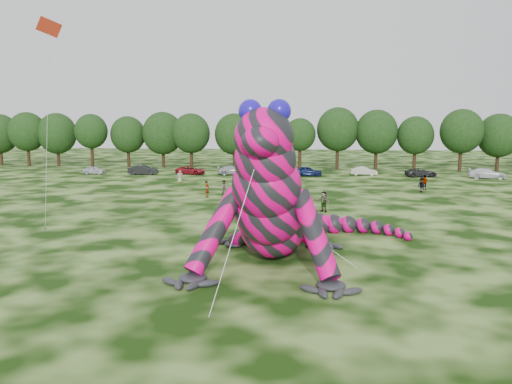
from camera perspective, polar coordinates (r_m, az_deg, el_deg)
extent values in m
plane|color=#16330A|center=(28.80, -1.02, -8.21)|extent=(240.00, 240.00, 0.00)
cube|color=red|center=(35.19, -22.58, 17.01)|extent=(1.26, 1.19, 1.17)
cylinder|color=silver|center=(37.35, -22.78, 5.72)|extent=(0.02, 0.02, 14.90)
cylinder|color=#382314|center=(40.76, -22.96, -3.84)|extent=(0.08, 0.08, 0.24)
imported|color=silver|center=(81.31, -17.97, 2.40)|extent=(3.82, 1.99, 1.24)
imported|color=black|center=(78.33, -12.78, 2.48)|extent=(4.64, 2.01, 1.48)
imported|color=maroon|center=(77.67, -7.48, 2.49)|extent=(4.91, 2.86, 1.28)
imported|color=#9FA4A7|center=(76.32, -2.65, 2.49)|extent=(4.99, 2.71, 1.37)
imported|color=#101B47|center=(74.84, 5.91, 2.38)|extent=(4.48, 2.15, 1.48)
imported|color=beige|center=(77.43, 12.23, 2.37)|extent=(4.03, 1.47, 1.32)
imported|color=#27272A|center=(77.34, 18.36, 2.12)|extent=(4.89, 2.94, 1.27)
imported|color=silver|center=(78.41, 24.90, 1.94)|extent=(5.42, 2.92, 1.49)
imported|color=gray|center=(66.75, -8.71, 1.83)|extent=(1.10, 1.02, 1.89)
imported|color=gray|center=(45.23, 7.74, -1.10)|extent=(1.59, 1.62, 1.86)
imported|color=gray|center=(53.62, -5.61, 0.32)|extent=(0.57, 0.74, 1.79)
imported|color=gray|center=(60.44, 18.41, 0.77)|extent=(1.13, 1.25, 1.69)
imported|color=gray|center=(55.74, -3.64, 0.54)|extent=(0.87, 0.73, 1.60)
imported|color=gray|center=(62.58, 18.73, 1.03)|extent=(1.13, 0.87, 1.78)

